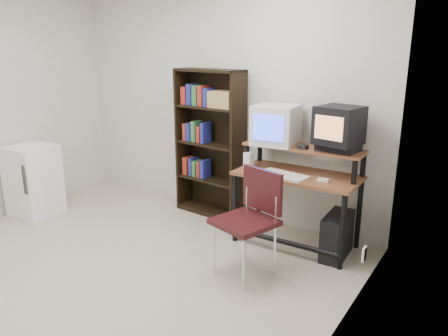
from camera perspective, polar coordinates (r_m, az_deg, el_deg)
The scene contains 17 objects.
floor at distance 4.02m, azimuth -17.26°, elevation -13.76°, with size 4.00×4.00×0.01m, color beige.
back_wall at distance 5.04m, azimuth -0.74°, elevation 8.64°, with size 4.00×0.01×2.60m, color beige.
right_wall at distance 2.38m, azimuth 12.52°, elevation -0.00°, with size 0.01×4.00×2.60m, color beige.
computer_desk at distance 4.28m, azimuth 9.66°, elevation -1.32°, with size 1.18×0.60×0.98m.
crt_monitor at distance 4.37m, azimuth 6.79°, elevation 5.62°, with size 0.45×0.46×0.39m.
vcr at distance 4.19m, azimuth 14.69°, elevation 2.59°, with size 0.36×0.26×0.08m, color black.
crt_tv at distance 4.12m, azimuth 14.79°, elevation 5.41°, with size 0.43×0.42×0.35m.
cd_spindle at distance 4.20m, azimuth 10.22°, elevation 2.69°, with size 0.12×0.12×0.05m, color #26262B.
keyboard at distance 4.16m, azimuth 7.77°, elevation -0.99°, with size 0.47×0.21×0.04m, color beige.
mousepad at distance 4.08m, azimuth 13.06°, elevation -1.83°, with size 0.22×0.18×0.01m, color black.
mouse at distance 4.07m, azimuth 12.81°, elevation -1.58°, with size 0.10×0.06×0.03m, color white.
desk_speaker at distance 4.39m, azimuth 3.23°, elevation 0.92°, with size 0.08×0.07×0.17m, color beige.
pc_tower at distance 4.26m, azimuth 14.53°, elevation -8.56°, with size 0.20×0.45×0.42m, color black.
school_chair at distance 3.73m, azimuth 3.60°, elevation -5.67°, with size 0.56×0.56×0.91m.
bookshelf at distance 5.00m, azimuth -1.70°, elevation 3.50°, with size 0.86×0.35×1.67m.
mini_fridge at distance 5.54m, azimuth -23.63°, elevation -1.49°, with size 0.51×0.51×0.82m.
wall_outlet at distance 3.77m, azimuth 17.84°, elevation -10.66°, with size 0.02×0.08×0.12m, color beige.
Camera 1 is at (2.79, -2.15, 1.93)m, focal length 35.00 mm.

